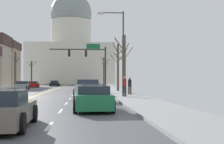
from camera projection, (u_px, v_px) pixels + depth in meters
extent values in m
cube|color=#4B4B50|center=(33.00, 97.00, 29.64)|extent=(14.00, 180.00, 0.06)
cube|color=yellow|center=(31.00, 97.00, 29.63)|extent=(0.10, 176.40, 0.00)
cube|color=yellow|center=(34.00, 97.00, 29.65)|extent=(0.10, 176.40, 0.00)
cube|color=silver|center=(49.00, 126.00, 11.10)|extent=(0.12, 2.20, 0.00)
cube|color=silver|center=(61.00, 111.00, 16.29)|extent=(0.12, 2.20, 0.00)
cube|color=silver|center=(66.00, 103.00, 21.47)|extent=(0.12, 2.20, 0.00)
cube|color=silver|center=(70.00, 99.00, 26.65)|extent=(0.12, 2.20, 0.00)
cube|color=silver|center=(72.00, 95.00, 31.83)|extent=(0.12, 2.20, 0.00)
cube|color=silver|center=(74.00, 93.00, 37.01)|extent=(0.12, 2.20, 0.00)
cube|color=silver|center=(75.00, 91.00, 42.19)|extent=(0.12, 2.20, 0.00)
cube|color=silver|center=(76.00, 90.00, 47.37)|extent=(0.12, 2.20, 0.00)
cube|color=silver|center=(77.00, 89.00, 52.55)|extent=(0.12, 2.20, 0.00)
cube|color=silver|center=(78.00, 88.00, 57.73)|extent=(0.12, 2.20, 0.00)
cube|color=silver|center=(78.00, 87.00, 62.91)|extent=(0.12, 2.20, 0.00)
cube|color=silver|center=(79.00, 87.00, 68.09)|extent=(0.12, 2.20, 0.00)
cube|color=silver|center=(79.00, 86.00, 73.27)|extent=(0.12, 2.20, 0.00)
cube|color=silver|center=(80.00, 86.00, 78.45)|extent=(0.12, 2.20, 0.00)
cube|color=silver|center=(80.00, 85.00, 83.63)|extent=(0.12, 2.20, 0.00)
cube|color=silver|center=(80.00, 85.00, 88.82)|extent=(0.12, 2.20, 0.00)
cube|color=silver|center=(81.00, 85.00, 94.00)|extent=(0.12, 2.20, 0.00)
cube|color=silver|center=(11.00, 93.00, 36.43)|extent=(0.12, 2.20, 0.00)
cube|color=silver|center=(20.00, 92.00, 41.61)|extent=(0.12, 2.20, 0.00)
cube|color=silver|center=(27.00, 90.00, 46.79)|extent=(0.12, 2.20, 0.00)
cube|color=silver|center=(33.00, 89.00, 51.97)|extent=(0.12, 2.20, 0.00)
cube|color=silver|center=(38.00, 88.00, 57.15)|extent=(0.12, 2.20, 0.00)
cube|color=silver|center=(42.00, 87.00, 62.33)|extent=(0.12, 2.20, 0.00)
cube|color=silver|center=(45.00, 87.00, 67.51)|extent=(0.12, 2.20, 0.00)
cube|color=silver|center=(48.00, 86.00, 72.69)|extent=(0.12, 2.20, 0.00)
cube|color=silver|center=(50.00, 86.00, 77.87)|extent=(0.12, 2.20, 0.00)
cube|color=silver|center=(52.00, 85.00, 83.05)|extent=(0.12, 2.20, 0.00)
cube|color=silver|center=(54.00, 85.00, 88.23)|extent=(0.12, 2.20, 0.00)
cube|color=silver|center=(56.00, 85.00, 93.41)|extent=(0.12, 2.20, 0.00)
cube|color=gray|center=(126.00, 96.00, 30.35)|extent=(3.00, 180.00, 0.14)
cylinder|color=#28282D|center=(105.00, 68.00, 45.94)|extent=(0.22, 0.22, 6.03)
cylinder|color=#28282D|center=(78.00, 49.00, 45.67)|extent=(7.80, 0.16, 0.16)
cube|color=black|center=(86.00, 53.00, 45.76)|extent=(0.32, 0.28, 0.92)
sphere|color=red|center=(86.00, 51.00, 45.60)|extent=(0.22, 0.22, 0.22)
sphere|color=#332B05|center=(86.00, 53.00, 45.60)|extent=(0.22, 0.22, 0.22)
sphere|color=black|center=(86.00, 55.00, 45.59)|extent=(0.22, 0.22, 0.22)
cube|color=black|center=(69.00, 53.00, 45.56)|extent=(0.32, 0.28, 0.92)
sphere|color=red|center=(69.00, 51.00, 45.41)|extent=(0.22, 0.22, 0.22)
sphere|color=#332B05|center=(69.00, 53.00, 45.40)|extent=(0.22, 0.22, 0.22)
sphere|color=black|center=(69.00, 55.00, 45.40)|extent=(0.22, 0.22, 0.22)
cube|color=#146033|center=(93.00, 46.00, 45.88)|extent=(1.90, 0.06, 0.70)
cylinder|color=#333338|center=(123.00, 53.00, 29.75)|extent=(0.14, 0.14, 7.66)
cylinder|color=#333338|center=(112.00, 13.00, 29.74)|extent=(2.09, 0.09, 0.09)
cube|color=#B2B2AD|center=(100.00, 13.00, 29.65)|extent=(0.56, 0.24, 0.16)
cube|color=beige|center=(71.00, 64.00, 112.25)|extent=(28.81, 18.32, 13.41)
cylinder|color=beige|center=(71.00, 33.00, 112.49)|extent=(13.77, 13.77, 8.36)
sphere|color=gray|center=(71.00, 14.00, 112.63)|extent=(14.13, 14.13, 14.13)
cube|color=#B71414|center=(89.00, 88.00, 42.04)|extent=(1.73, 4.67, 0.63)
cube|color=#232D38|center=(89.00, 84.00, 41.84)|extent=(1.52, 2.13, 0.38)
cylinder|color=black|center=(82.00, 89.00, 43.40)|extent=(0.22, 0.64, 0.64)
cylinder|color=black|center=(95.00, 89.00, 43.55)|extent=(0.22, 0.64, 0.64)
cylinder|color=black|center=(82.00, 89.00, 40.52)|extent=(0.22, 0.64, 0.64)
cylinder|color=black|center=(96.00, 89.00, 40.66)|extent=(0.22, 0.64, 0.64)
cube|color=navy|center=(91.00, 89.00, 34.81)|extent=(1.86, 4.63, 0.67)
cube|color=#232D38|center=(91.00, 84.00, 34.42)|extent=(1.58, 2.26, 0.42)
cylinder|color=black|center=(82.00, 91.00, 36.12)|extent=(0.24, 0.65, 0.64)
cylinder|color=black|center=(98.00, 91.00, 36.31)|extent=(0.24, 0.65, 0.64)
cylinder|color=black|center=(83.00, 92.00, 33.30)|extent=(0.24, 0.65, 0.64)
cylinder|color=black|center=(100.00, 92.00, 33.49)|extent=(0.24, 0.65, 0.64)
cube|color=silver|center=(88.00, 91.00, 28.95)|extent=(2.23, 5.40, 0.71)
cube|color=#1E2833|center=(88.00, 83.00, 29.71)|extent=(1.95, 1.88, 0.62)
cube|color=silver|center=(87.00, 86.00, 26.36)|extent=(1.89, 0.16, 0.22)
cylinder|color=black|center=(77.00, 92.00, 30.49)|extent=(0.31, 0.81, 0.80)
cylinder|color=black|center=(99.00, 92.00, 30.59)|extent=(0.31, 0.81, 0.80)
cylinder|color=black|center=(75.00, 93.00, 27.30)|extent=(0.31, 0.81, 0.80)
cylinder|color=black|center=(100.00, 93.00, 27.40)|extent=(0.31, 0.81, 0.80)
cube|color=black|center=(92.00, 95.00, 23.39)|extent=(1.79, 4.26, 0.60)
cube|color=#232D38|center=(92.00, 88.00, 23.31)|extent=(1.56, 1.97, 0.45)
cylinder|color=black|center=(80.00, 96.00, 24.61)|extent=(0.23, 0.64, 0.64)
cylinder|color=black|center=(103.00, 96.00, 24.77)|extent=(0.23, 0.64, 0.64)
cylinder|color=black|center=(80.00, 98.00, 22.00)|extent=(0.23, 0.64, 0.64)
cylinder|color=black|center=(106.00, 98.00, 22.16)|extent=(0.23, 0.64, 0.64)
cube|color=#1E7247|center=(92.00, 100.00, 16.70)|extent=(1.90, 4.75, 0.70)
cube|color=#232D38|center=(93.00, 90.00, 16.30)|extent=(1.60, 2.02, 0.40)
cylinder|color=black|center=(75.00, 102.00, 18.04)|extent=(0.24, 0.65, 0.64)
cylinder|color=black|center=(106.00, 102.00, 18.24)|extent=(0.24, 0.65, 0.64)
cylinder|color=black|center=(75.00, 107.00, 15.15)|extent=(0.24, 0.65, 0.64)
cylinder|color=black|center=(113.00, 106.00, 15.35)|extent=(0.24, 0.65, 0.64)
cube|color=#6B6056|center=(0.00, 113.00, 10.68)|extent=(1.94, 4.49, 0.63)
cylinder|color=black|center=(34.00, 113.00, 12.14)|extent=(0.23, 0.64, 0.64)
cylinder|color=black|center=(21.00, 123.00, 9.40)|extent=(0.23, 0.64, 0.64)
cube|color=#9EA3A8|center=(22.00, 86.00, 50.99)|extent=(1.87, 4.25, 0.66)
cube|color=#232D38|center=(22.00, 83.00, 51.25)|extent=(1.59, 1.87, 0.48)
cylinder|color=black|center=(26.00, 87.00, 49.79)|extent=(0.24, 0.65, 0.64)
cylinder|color=black|center=(14.00, 88.00, 49.60)|extent=(0.24, 0.65, 0.64)
cylinder|color=black|center=(29.00, 87.00, 52.38)|extent=(0.24, 0.65, 0.64)
cylinder|color=black|center=(17.00, 87.00, 52.19)|extent=(0.24, 0.65, 0.64)
cube|color=#B71414|center=(33.00, 85.00, 62.86)|extent=(1.96, 4.53, 0.65)
cube|color=#232D38|center=(33.00, 82.00, 63.15)|extent=(1.69, 1.97, 0.38)
cylinder|color=black|center=(37.00, 86.00, 61.57)|extent=(0.23, 0.64, 0.64)
cylinder|color=black|center=(27.00, 86.00, 61.38)|extent=(0.23, 0.64, 0.64)
cylinder|color=black|center=(39.00, 86.00, 64.34)|extent=(0.23, 0.64, 0.64)
cylinder|color=black|center=(29.00, 86.00, 64.14)|extent=(0.23, 0.64, 0.64)
cube|color=black|center=(55.00, 84.00, 72.45)|extent=(1.80, 4.32, 0.64)
cube|color=#232D38|center=(55.00, 82.00, 72.67)|extent=(1.57, 2.04, 0.47)
cylinder|color=black|center=(58.00, 85.00, 71.18)|extent=(0.23, 0.64, 0.64)
cylinder|color=black|center=(50.00, 85.00, 71.05)|extent=(0.23, 0.64, 0.64)
cylinder|color=black|center=(59.00, 85.00, 73.84)|extent=(0.23, 0.64, 0.64)
cylinder|color=black|center=(51.00, 85.00, 73.71)|extent=(0.23, 0.64, 0.64)
cylinder|color=brown|center=(118.00, 67.00, 40.36)|extent=(0.29, 0.29, 5.82)
cylinder|color=brown|center=(121.00, 57.00, 40.46)|extent=(0.91, 0.18, 1.17)
cylinder|color=brown|center=(116.00, 49.00, 40.07)|extent=(0.70, 0.77, 1.03)
cylinder|color=brown|center=(116.00, 57.00, 40.66)|extent=(0.48, 0.67, 0.93)
cylinder|color=brown|center=(115.00, 48.00, 40.75)|extent=(0.67, 0.84, 1.60)
cylinder|color=brown|center=(121.00, 51.00, 41.14)|extent=(1.13, 1.49, 0.94)
cylinder|color=brown|center=(114.00, 59.00, 40.49)|extent=(1.00, 0.37, 1.18)
cylinder|color=#423328|center=(32.00, 73.00, 82.78)|extent=(0.34, 0.34, 6.07)
cylinder|color=#423328|center=(31.00, 64.00, 83.43)|extent=(0.49, 1.32, 1.42)
cylinder|color=#423328|center=(33.00, 62.00, 83.06)|extent=(0.91, 0.46, 1.00)
cylinder|color=#423328|center=(34.00, 64.00, 83.25)|extent=(1.26, 0.85, 1.43)
cylinder|color=#423328|center=(29.00, 64.00, 82.39)|extent=(1.31, 0.86, 0.93)
cylinder|color=#423328|center=(31.00, 65.00, 82.41)|extent=(0.09, 0.88, 0.68)
cylinder|color=#423328|center=(30.00, 66.00, 82.55)|extent=(0.69, 0.58, 0.98)
cylinder|color=#423328|center=(104.00, 72.00, 72.65)|extent=(0.29, 0.29, 6.30)
cylinder|color=#423328|center=(106.00, 65.00, 72.40)|extent=(1.10, 0.71, 0.90)
cylinder|color=#423328|center=(107.00, 61.00, 72.42)|extent=(1.29, 0.77, 0.99)
cylinder|color=#423328|center=(102.00, 59.00, 73.03)|extent=(0.85, 0.85, 1.08)
cylinder|color=#423328|center=(103.00, 64.00, 72.46)|extent=(0.70, 0.51, 0.88)
cylinder|color=#423328|center=(106.00, 64.00, 72.78)|extent=(0.95, 0.21, 1.09)
cylinder|color=brown|center=(124.00, 64.00, 34.38)|extent=(0.40, 0.40, 6.12)
cylinder|color=brown|center=(123.00, 46.00, 34.09)|extent=(0.35, 0.72, 0.99)
cylinder|color=brown|center=(126.00, 49.00, 33.97)|extent=(0.47, 1.01, 1.24)
cylinder|color=brown|center=(125.00, 48.00, 35.01)|extent=(0.43, 1.24, 1.49)
cylinder|color=brown|center=(119.00, 44.00, 34.59)|extent=(1.10, 0.55, 1.52)
cylinder|color=brown|center=(128.00, 53.00, 34.32)|extent=(0.99, 0.32, 1.38)
cylinder|color=brown|center=(122.00, 53.00, 34.73)|extent=(0.46, 0.77, 0.99)
cylinder|color=brown|center=(119.00, 57.00, 34.05)|extent=(1.10, 0.69, 0.84)
cylinder|color=brown|center=(15.00, 70.00, 59.11)|extent=(0.36, 0.36, 6.33)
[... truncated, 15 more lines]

